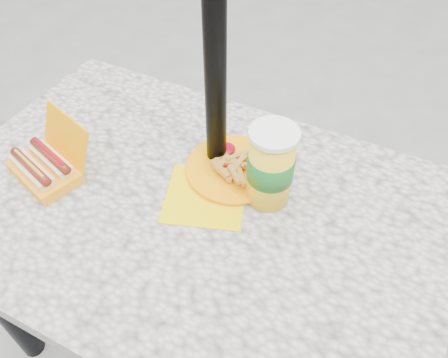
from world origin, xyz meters
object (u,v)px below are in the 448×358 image
at_px(hotdog_box, 46,166).
at_px(soda_cup, 271,166).
at_px(umbrella_pole, 215,34).
at_px(fries_plate, 232,169).

relative_size(hotdog_box, soda_cup, 1.05).
bearing_deg(soda_cup, hotdog_box, -160.80).
relative_size(umbrella_pole, hotdog_box, 10.33).
distance_m(hotdog_box, soda_cup, 0.55).
xyz_separation_m(hotdog_box, soda_cup, (0.51, 0.18, 0.07)).
bearing_deg(hotdog_box, soda_cup, 36.58).
xyz_separation_m(umbrella_pole, soda_cup, (0.17, -0.06, -0.25)).
bearing_deg(fries_plate, umbrella_pole, 153.76).
xyz_separation_m(umbrella_pole, fries_plate, (0.06, -0.03, -0.34)).
distance_m(hotdog_box, fries_plate, 0.46).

